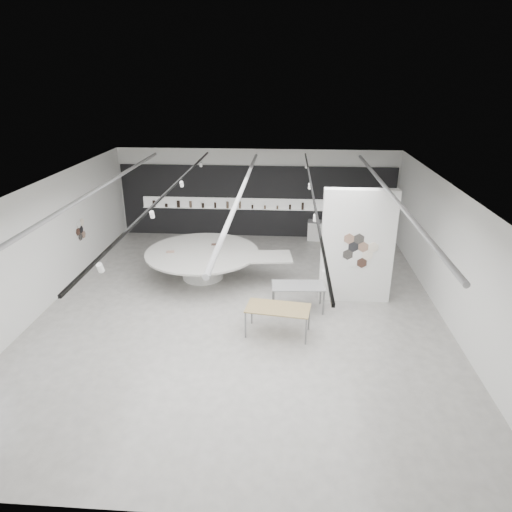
# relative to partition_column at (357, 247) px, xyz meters

# --- Properties ---
(room) EXTENTS (12.02, 14.02, 3.82)m
(room) POSITION_rel_partition_column_xyz_m (-3.59, -1.00, 0.27)
(room) COLOR #A7A49E
(room) RESTS_ON ground
(back_wall_display) EXTENTS (11.80, 0.27, 3.10)m
(back_wall_display) POSITION_rel_partition_column_xyz_m (-3.58, 5.94, -0.26)
(back_wall_display) COLOR black
(back_wall_display) RESTS_ON ground
(partition_column) EXTENTS (2.20, 0.38, 3.60)m
(partition_column) POSITION_rel_partition_column_xyz_m (0.00, 0.00, 0.00)
(partition_column) COLOR white
(partition_column) RESTS_ON ground
(display_island) EXTENTS (5.35, 4.36, 1.01)m
(display_island) POSITION_rel_partition_column_xyz_m (-5.01, 1.30, -1.15)
(display_island) COLOR white
(display_island) RESTS_ON ground
(sample_table_wood) EXTENTS (1.84, 1.10, 0.81)m
(sample_table_wood) POSITION_rel_partition_column_xyz_m (-2.36, -2.26, -1.05)
(sample_table_wood) COLOR #977E4E
(sample_table_wood) RESTS_ON ground
(sample_table_stone) EXTENTS (1.62, 0.89, 0.81)m
(sample_table_stone) POSITION_rel_partition_column_xyz_m (-1.79, -0.80, -1.06)
(sample_table_stone) COLOR gray
(sample_table_stone) RESTS_ON ground
(kitchen_counter) EXTENTS (1.53, 0.75, 1.16)m
(kitchen_counter) POSITION_rel_partition_column_xyz_m (-0.54, 5.53, -1.38)
(kitchen_counter) COLOR white
(kitchen_counter) RESTS_ON ground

